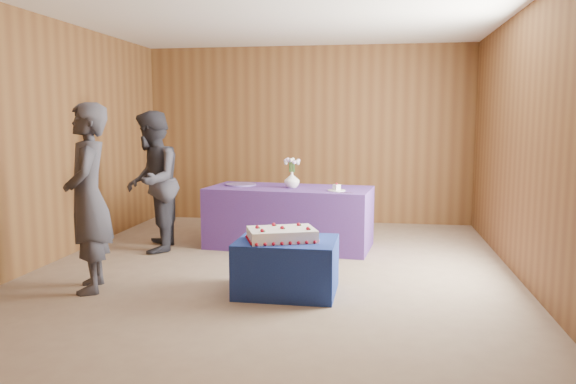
% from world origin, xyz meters
% --- Properties ---
extents(ground, '(6.00, 6.00, 0.00)m').
position_xyz_m(ground, '(0.00, 0.00, 0.00)').
color(ground, '#87735D').
rests_on(ground, ground).
extents(room_shell, '(5.04, 6.04, 2.72)m').
position_xyz_m(room_shell, '(0.00, 0.00, 1.80)').
color(room_shell, brown).
rests_on(room_shell, ground).
extents(cake_table, '(0.91, 0.71, 0.50)m').
position_xyz_m(cake_table, '(0.27, -0.69, 0.25)').
color(cake_table, navy).
rests_on(cake_table, ground).
extents(serving_table, '(2.09, 1.11, 0.75)m').
position_xyz_m(serving_table, '(0.00, 1.18, 0.38)').
color(serving_table, '#4C3084').
rests_on(serving_table, ground).
extents(sheet_cake, '(0.73, 0.61, 0.14)m').
position_xyz_m(sheet_cake, '(0.23, -0.73, 0.55)').
color(sheet_cake, white).
rests_on(sheet_cake, cake_table).
extents(vase, '(0.22, 0.22, 0.20)m').
position_xyz_m(vase, '(0.04, 1.15, 0.85)').
color(vase, white).
rests_on(vase, serving_table).
extents(flower_spray, '(0.20, 0.20, 0.16)m').
position_xyz_m(flower_spray, '(0.04, 1.15, 1.08)').
color(flower_spray, '#2A5C24').
rests_on(flower_spray, vase).
extents(platter, '(0.47, 0.47, 0.02)m').
position_xyz_m(platter, '(-0.65, 1.30, 0.76)').
color(platter, '#6E54A8').
rests_on(platter, serving_table).
extents(plate, '(0.28, 0.28, 0.01)m').
position_xyz_m(plate, '(0.61, 0.93, 0.76)').
color(plate, white).
rests_on(plate, serving_table).
extents(cake_slice, '(0.10, 0.10, 0.09)m').
position_xyz_m(cake_slice, '(0.61, 0.93, 0.80)').
color(cake_slice, white).
rests_on(cake_slice, plate).
extents(knife, '(0.26, 0.08, 0.00)m').
position_xyz_m(knife, '(0.68, 0.78, 0.75)').
color(knife, '#B1B1B6').
rests_on(knife, serving_table).
extents(guest_left, '(0.63, 0.75, 1.74)m').
position_xyz_m(guest_left, '(-1.55, -0.89, 0.87)').
color(guest_left, '#34343D').
rests_on(guest_left, ground).
extents(guest_right, '(0.82, 0.95, 1.69)m').
position_xyz_m(guest_right, '(-1.59, 0.70, 0.85)').
color(guest_right, '#303039').
rests_on(guest_right, ground).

